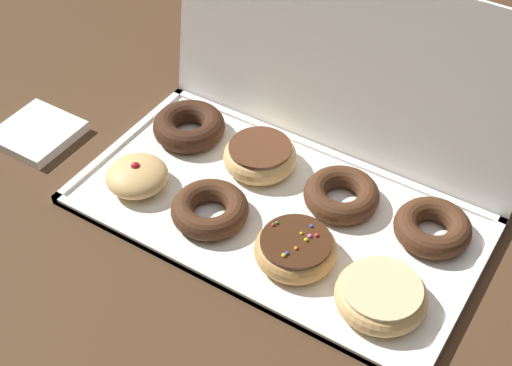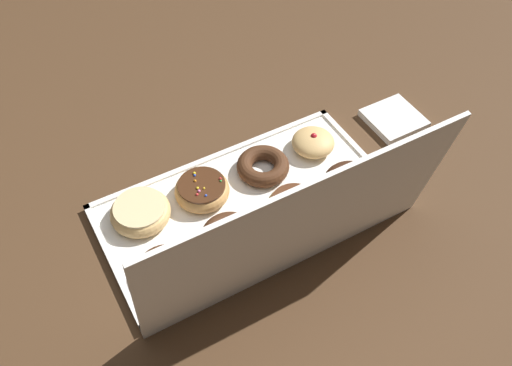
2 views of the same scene
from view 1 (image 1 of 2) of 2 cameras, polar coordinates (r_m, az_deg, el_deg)
The scene contains 12 objects.
ground_plane at distance 1.04m, azimuth 1.57°, elevation -2.53°, with size 3.00×3.00×0.00m, color #4C331E.
donut_box at distance 1.04m, azimuth 1.58°, elevation -2.32°, with size 0.58×0.31×0.01m.
box_lid_open at distance 1.07m, azimuth 6.86°, elevation 9.04°, with size 0.58×0.30×0.01m, color white.
jelly_filled_donut_0 at distance 1.07m, azimuth -9.35°, elevation 0.56°, with size 0.09×0.09×0.05m.
chocolate_cake_ring_donut_1 at distance 1.02m, azimuth -3.66°, elevation -2.08°, with size 0.11×0.11×0.03m.
sprinkle_donut_2 at distance 0.96m, azimuth 3.14°, elevation -5.20°, with size 0.11×0.11×0.04m.
glazed_ring_donut_3 at distance 0.93m, azimuth 9.83°, elevation -8.70°, with size 0.12×0.12×0.04m.
chocolate_cake_ring_donut_4 at distance 1.15m, azimuth -5.30°, elevation 4.48°, with size 0.11×0.11×0.04m.
chocolate_frosted_donut_5 at distance 1.09m, azimuth 0.32°, elevation 2.15°, with size 0.11×0.11×0.04m.
chocolate_cake_ring_donut_6 at distance 1.04m, azimuth 6.75°, elevation -0.92°, with size 0.11×0.11×0.03m.
chocolate_cake_ring_donut_7 at distance 1.02m, azimuth 13.73°, elevation -3.43°, with size 0.11×0.11×0.03m.
napkin_stack at distance 1.22m, azimuth -16.83°, elevation 3.80°, with size 0.12×0.12×0.02m, color white.
Camera 1 is at (0.36, -0.62, 0.76)m, focal length 50.79 mm.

